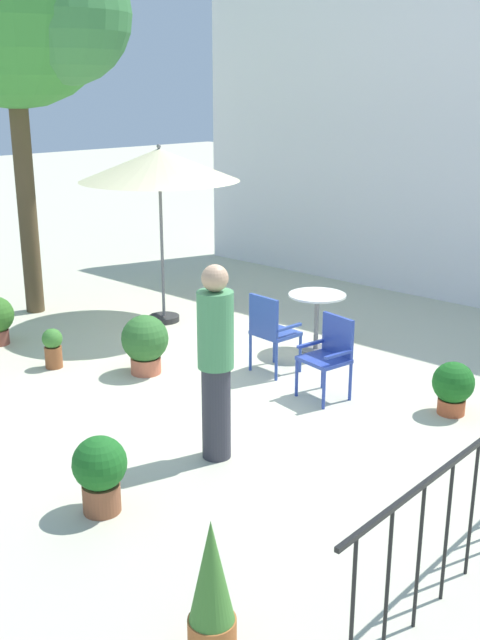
{
  "coord_description": "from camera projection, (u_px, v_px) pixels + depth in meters",
  "views": [
    {
      "loc": [
        5.21,
        -5.5,
        3.18
      ],
      "look_at": [
        0.0,
        0.22,
        0.78
      ],
      "focal_mm": 41.37,
      "sensor_mm": 36.0,
      "label": 1
    }
  ],
  "objects": [
    {
      "name": "ground_plane",
      "position": [
        227.0,
        391.0,
        8.18
      ],
      "size": [
        60.0,
        60.0,
        0.0
      ],
      "primitive_type": "plane",
      "color": "beige"
    },
    {
      "name": "patio_chair_1",
      "position": [
        271.0,
        328.0,
        8.55
      ],
      "size": [
        0.51,
        0.48,
        0.95
      ],
      "color": "#2D499F",
      "rests_on": "ground"
    },
    {
      "name": "standing_person",
      "position": [
        216.0,
        360.0,
        6.45
      ],
      "size": [
        0.45,
        0.45,
        1.79
      ],
      "color": "#33333D",
      "rests_on": "ground"
    },
    {
      "name": "patio_umbrella_0",
      "position": [
        159.0,
        166.0,
        10.02
      ],
      "size": [
        2.21,
        2.21,
        2.5
      ],
      "color": "#2D2D2D",
      "rests_on": "ground"
    },
    {
      "name": "patio_chair_0",
      "position": [
        330.0,
        351.0,
        7.89
      ],
      "size": [
        0.54,
        0.5,
        0.9
      ],
      "color": "#2D43A2",
      "rests_on": "ground"
    },
    {
      "name": "potted_plant_2",
      "position": [
        212.0,
        592.0,
        4.23
      ],
      "size": [
        0.29,
        0.29,
        0.9
      ],
      "color": "#AE602F",
      "rests_on": "ground"
    },
    {
      "name": "potted_plant_0",
      "position": [
        453.0,
        386.0,
        7.52
      ],
      "size": [
        0.43,
        0.43,
        0.56
      ],
      "color": "#BD5732",
      "rests_on": "ground"
    },
    {
      "name": "villa_facade",
      "position": [
        459.0,
        145.0,
        11.09
      ],
      "size": [
        10.07,
        0.3,
        4.81
      ],
      "primitive_type": "cube",
      "color": "white",
      "rests_on": "ground"
    },
    {
      "name": "cafe_table_0",
      "position": [
        317.0,
        312.0,
        9.29
      ],
      "size": [
        0.72,
        0.72,
        0.75
      ],
      "color": "silver",
      "rests_on": "ground"
    },
    {
      "name": "potted_plant_1",
      "position": [
        53.0,
        347.0,
        8.81
      ],
      "size": [
        0.24,
        0.24,
        0.49
      ],
      "color": "brown",
      "rests_on": "ground"
    },
    {
      "name": "potted_plant_3",
      "position": [
        145.0,
        342.0,
        8.6
      ],
      "size": [
        0.55,
        0.55,
        0.7
      ],
      "color": "#CB694B",
      "rests_on": "ground"
    },
    {
      "name": "potted_plant_7",
      "position": [
        100.0,
        471.0,
        5.74
      ],
      "size": [
        0.43,
        0.43,
        0.64
      ],
      "color": "brown",
      "rests_on": "ground"
    }
  ]
}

